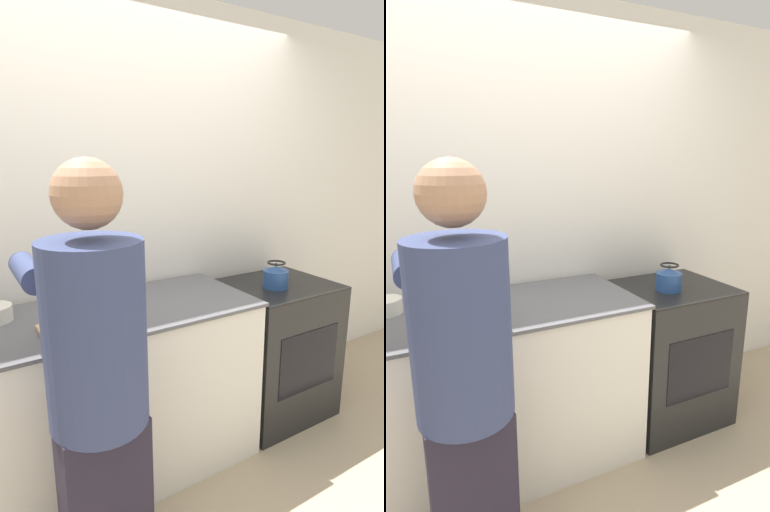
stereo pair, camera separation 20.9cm
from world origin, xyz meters
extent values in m
plane|color=tan|center=(0.00, 0.00, 0.00)|extent=(12.00, 12.00, 0.00)
cube|color=white|center=(0.00, 0.72, 1.30)|extent=(8.00, 0.05, 2.60)
cube|color=silver|center=(-0.36, 0.33, 0.46)|extent=(1.76, 0.66, 0.91)
cube|color=#56565B|center=(-0.36, 0.33, 0.92)|extent=(1.79, 0.68, 0.02)
cube|color=black|center=(0.89, 0.30, 0.44)|extent=(0.68, 0.59, 0.89)
cube|color=black|center=(0.89, 0.30, 0.89)|extent=(0.68, 0.59, 0.01)
cube|color=black|center=(0.89, 0.00, 0.49)|extent=(0.48, 0.01, 0.39)
cube|color=#241F2F|center=(-0.49, -0.27, 0.39)|extent=(0.31, 0.19, 0.78)
cylinder|color=navy|center=(-0.49, -0.27, 1.10)|extent=(0.35, 0.35, 0.65)
sphere|color=#A87A5B|center=(-0.49, -0.27, 1.57)|extent=(0.23, 0.23, 0.23)
cylinder|color=navy|center=(-0.63, 0.03, 1.27)|extent=(0.10, 0.30, 0.10)
cylinder|color=navy|center=(-0.34, 0.03, 1.27)|extent=(0.10, 0.30, 0.10)
cube|color=tan|center=(-0.43, 0.18, 0.94)|extent=(0.31, 0.22, 0.02)
cube|color=silver|center=(-0.36, 0.19, 0.95)|extent=(0.13, 0.06, 0.01)
cube|color=black|center=(-0.46, 0.21, 0.95)|extent=(0.08, 0.04, 0.01)
cylinder|color=#284C8C|center=(0.82, 0.24, 0.96)|extent=(0.16, 0.16, 0.11)
cone|color=#284C8C|center=(0.82, 0.24, 1.02)|extent=(0.12, 0.12, 0.03)
sphere|color=black|center=(0.82, 0.24, 1.05)|extent=(0.02, 0.02, 0.02)
torus|color=black|center=(0.82, 0.24, 1.06)|extent=(0.11, 0.11, 0.01)
camera|label=1|loc=(-0.86, -1.50, 1.67)|focal=28.00mm
camera|label=2|loc=(-0.68, -1.60, 1.67)|focal=28.00mm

